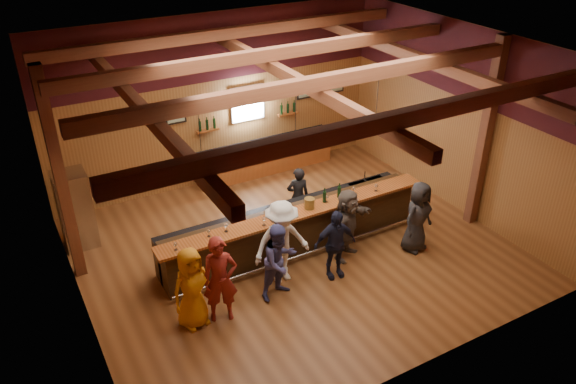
{
  "coord_description": "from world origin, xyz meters",
  "views": [
    {
      "loc": [
        -5.17,
        -8.94,
        7.31
      ],
      "look_at": [
        0.0,
        0.3,
        1.35
      ],
      "focal_mm": 35.0,
      "sensor_mm": 36.0,
      "label": 1
    }
  ],
  "objects_px": {
    "bar_counter": "(292,227)",
    "bottle_a": "(324,197)",
    "stainless_fridge": "(75,210)",
    "customer_orange": "(192,288)",
    "customer_navy": "(335,244)",
    "customer_dark": "(417,217)",
    "customer_brown": "(347,224)",
    "customer_redvest": "(220,280)",
    "bartender": "(298,196)",
    "customer_white": "(282,242)",
    "customer_denim": "(280,261)",
    "ice_bucket": "(309,203)",
    "back_bar_cabinet": "(266,157)"
  },
  "relations": [
    {
      "from": "customer_brown",
      "to": "ice_bucket",
      "type": "distance_m",
      "value": 0.92
    },
    {
      "from": "bar_counter",
      "to": "customer_brown",
      "type": "bearing_deg",
      "value": -45.94
    },
    {
      "from": "bottle_a",
      "to": "customer_redvest",
      "type": "bearing_deg",
      "value": -159.24
    },
    {
      "from": "bar_counter",
      "to": "customer_navy",
      "type": "distance_m",
      "value": 1.37
    },
    {
      "from": "customer_redvest",
      "to": "customer_dark",
      "type": "xyz_separation_m",
      "value": [
        4.66,
        -0.01,
        -0.06
      ]
    },
    {
      "from": "customer_brown",
      "to": "customer_navy",
      "type": "bearing_deg",
      "value": -171.66
    },
    {
      "from": "bartender",
      "to": "stainless_fridge",
      "type": "bearing_deg",
      "value": -3.35
    },
    {
      "from": "customer_white",
      "to": "customer_orange",
      "type": "bearing_deg",
      "value": -167.23
    },
    {
      "from": "stainless_fridge",
      "to": "customer_orange",
      "type": "relative_size",
      "value": 1.09
    },
    {
      "from": "bar_counter",
      "to": "back_bar_cabinet",
      "type": "bearing_deg",
      "value": 71.66
    },
    {
      "from": "bartender",
      "to": "ice_bucket",
      "type": "xyz_separation_m",
      "value": [
        -0.37,
        -1.12,
        0.49
      ]
    },
    {
      "from": "customer_denim",
      "to": "ice_bucket",
      "type": "distance_m",
      "value": 1.67
    },
    {
      "from": "customer_orange",
      "to": "customer_dark",
      "type": "bearing_deg",
      "value": -13.17
    },
    {
      "from": "bar_counter",
      "to": "bottle_a",
      "type": "relative_size",
      "value": 18.03
    },
    {
      "from": "customer_redvest",
      "to": "bartender",
      "type": "bearing_deg",
      "value": 53.73
    },
    {
      "from": "bar_counter",
      "to": "customer_denim",
      "type": "relative_size",
      "value": 3.88
    },
    {
      "from": "customer_brown",
      "to": "bar_counter",
      "type": "bearing_deg",
      "value": 106.16
    },
    {
      "from": "customer_denim",
      "to": "customer_brown",
      "type": "relative_size",
      "value": 0.98
    },
    {
      "from": "customer_dark",
      "to": "bartender",
      "type": "distance_m",
      "value": 2.81
    },
    {
      "from": "bartender",
      "to": "customer_white",
      "type": "bearing_deg",
      "value": 67.13
    },
    {
      "from": "customer_redvest",
      "to": "customer_dark",
      "type": "height_order",
      "value": "customer_redvest"
    },
    {
      "from": "bar_counter",
      "to": "bottle_a",
      "type": "height_order",
      "value": "bottle_a"
    },
    {
      "from": "customer_white",
      "to": "customer_dark",
      "type": "height_order",
      "value": "customer_white"
    },
    {
      "from": "customer_denim",
      "to": "customer_navy",
      "type": "relative_size",
      "value": 1.04
    },
    {
      "from": "bar_counter",
      "to": "customer_dark",
      "type": "distance_m",
      "value": 2.76
    },
    {
      "from": "bottle_a",
      "to": "bar_counter",
      "type": "bearing_deg",
      "value": 158.85
    },
    {
      "from": "customer_denim",
      "to": "bar_counter",
      "type": "bearing_deg",
      "value": 40.44
    },
    {
      "from": "customer_white",
      "to": "ice_bucket",
      "type": "distance_m",
      "value": 1.21
    },
    {
      "from": "customer_redvest",
      "to": "bottle_a",
      "type": "relative_size",
      "value": 5.07
    },
    {
      "from": "stainless_fridge",
      "to": "back_bar_cabinet",
      "type": "bearing_deg",
      "value": 11.93
    },
    {
      "from": "customer_denim",
      "to": "ice_bucket",
      "type": "xyz_separation_m",
      "value": [
        1.27,
        1.0,
        0.42
      ]
    },
    {
      "from": "back_bar_cabinet",
      "to": "ice_bucket",
      "type": "relative_size",
      "value": 16.8
    },
    {
      "from": "bartender",
      "to": "bottle_a",
      "type": "height_order",
      "value": "bartender"
    },
    {
      "from": "customer_navy",
      "to": "customer_denim",
      "type": "bearing_deg",
      "value": -170.98
    },
    {
      "from": "back_bar_cabinet",
      "to": "customer_orange",
      "type": "height_order",
      "value": "customer_orange"
    },
    {
      "from": "stainless_fridge",
      "to": "customer_orange",
      "type": "bearing_deg",
      "value": -70.71
    },
    {
      "from": "stainless_fridge",
      "to": "bartender",
      "type": "distance_m",
      "value": 5.02
    },
    {
      "from": "stainless_fridge",
      "to": "customer_dark",
      "type": "distance_m",
      "value": 7.54
    },
    {
      "from": "customer_redvest",
      "to": "customer_denim",
      "type": "bearing_deg",
      "value": 19.41
    },
    {
      "from": "customer_white",
      "to": "customer_navy",
      "type": "height_order",
      "value": "customer_white"
    },
    {
      "from": "customer_navy",
      "to": "customer_brown",
      "type": "relative_size",
      "value": 0.95
    },
    {
      "from": "back_bar_cabinet",
      "to": "customer_redvest",
      "type": "height_order",
      "value": "customer_redvest"
    },
    {
      "from": "customer_navy",
      "to": "customer_dark",
      "type": "bearing_deg",
      "value": 7.3
    },
    {
      "from": "bartender",
      "to": "ice_bucket",
      "type": "relative_size",
      "value": 6.2
    },
    {
      "from": "customer_brown",
      "to": "customer_dark",
      "type": "relative_size",
      "value": 0.99
    },
    {
      "from": "ice_bucket",
      "to": "customer_dark",
      "type": "bearing_deg",
      "value": -26.9
    },
    {
      "from": "stainless_fridge",
      "to": "customer_brown",
      "type": "xyz_separation_m",
      "value": [
        4.97,
        -3.33,
        -0.08
      ]
    },
    {
      "from": "bar_counter",
      "to": "customer_redvest",
      "type": "distance_m",
      "value": 2.7
    },
    {
      "from": "stainless_fridge",
      "to": "customer_dark",
      "type": "bearing_deg",
      "value": -30.67
    },
    {
      "from": "bottle_a",
      "to": "customer_white",
      "type": "bearing_deg",
      "value": -155.03
    }
  ]
}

